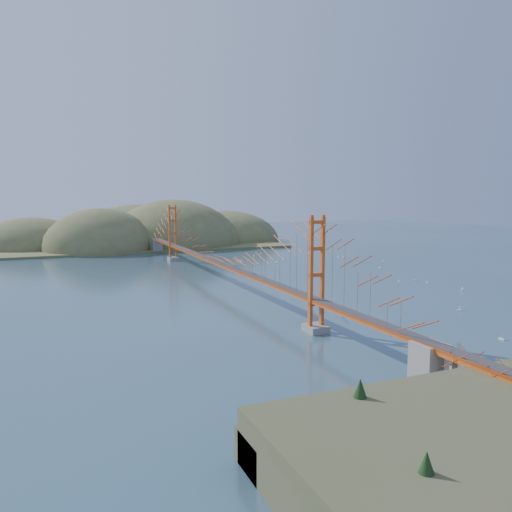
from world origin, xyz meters
name	(u,v)px	position (x,y,z in m)	size (l,w,h in m)	color
ground	(219,284)	(0.00, 0.00, 0.00)	(320.00, 320.00, 0.00)	#2F4D5F
bridge	(218,238)	(0.00, 0.18, 7.01)	(2.20, 94.40, 12.00)	gray
approach_viaduct	(500,382)	(0.00, -51.91, 2.55)	(1.40, 12.00, 3.38)	#A63E12
promontory	(455,400)	(0.00, -48.50, 0.12)	(9.00, 6.00, 0.24)	#59544C
fort	(452,387)	(0.40, -47.80, 0.67)	(3.70, 2.30, 1.75)	maroon
far_headlands	(149,244)	(2.21, 68.52, 0.00)	(84.00, 58.00, 25.00)	olive
sailboat_1	(415,280)	(29.91, -9.57, 0.14)	(0.57, 0.57, 0.59)	white
sailboat_6	(460,309)	(20.35, -28.59, 0.15)	(0.67, 0.67, 0.70)	white
sailboat_15	(309,253)	(32.28, 29.67, 0.14)	(0.47, 0.55, 0.64)	white
sailboat_0	(399,281)	(26.90, -9.41, 0.14)	(0.51, 0.52, 0.58)	white
sailboat_3	(276,263)	(17.95, 17.34, 0.15)	(0.59, 0.52, 0.67)	white
sailboat_16	(241,261)	(12.56, 22.83, 0.14)	(0.56, 0.51, 0.63)	white
sailboat_5	(380,267)	(33.56, 4.36, 0.14)	(0.50, 0.56, 0.63)	white
sailboat_7	(260,253)	(21.70, 33.92, 0.14)	(0.53, 0.53, 0.58)	white
sailboat_2	(462,290)	(30.19, -19.24, 0.14)	(0.56, 0.56, 0.63)	white
sailboat_8	(295,255)	(27.26, 27.14, 0.15)	(0.65, 0.65, 0.70)	white
sailboat_9	(338,256)	(35.06, 21.31, 0.15)	(0.55, 0.59, 0.67)	white
sailboat_17	(343,257)	(35.15, 19.55, 0.15)	(0.59, 0.55, 0.67)	white
sailboat_4	(383,261)	(39.40, 11.18, 0.15)	(0.66, 0.66, 0.71)	white
sailboat_12	(254,256)	(18.53, 30.29, 0.14)	(0.56, 0.54, 0.63)	white
sailboat_13	(427,282)	(30.00, -12.29, 0.14)	(0.56, 0.56, 0.59)	white
sailboat_extra_0	(502,338)	(14.88, -39.28, 0.16)	(0.54, 0.63, 0.72)	white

